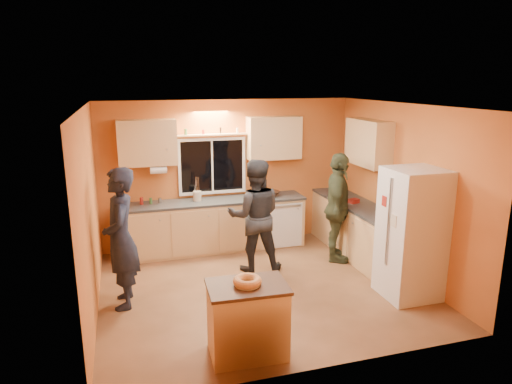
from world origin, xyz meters
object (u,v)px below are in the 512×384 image
object	(u,v)px
refrigerator	(412,234)
person_center	(255,216)
island	(248,319)
person_right	(337,208)
person_left	(121,238)

from	to	relation	value
refrigerator	person_center	distance (m)	2.31
island	person_right	bearing A→B (deg)	48.48
island	person_right	world-z (taller)	person_right
island	person_left	world-z (taller)	person_left
person_right	refrigerator	bearing A→B (deg)	-137.54
refrigerator	person_left	size ratio (longest dim) A/B	0.97
person_left	person_right	world-z (taller)	person_left
refrigerator	person_center	bearing A→B (deg)	141.01
refrigerator	island	size ratio (longest dim) A/B	2.05
island	person_left	distance (m)	2.08
person_left	person_right	size ratio (longest dim) A/B	1.03
person_right	island	bearing A→B (deg)	163.04
refrigerator	person_right	size ratio (longest dim) A/B	1.00
person_center	refrigerator	bearing A→B (deg)	152.70
person_center	person_right	xyz separation A→B (m)	(1.40, -0.00, 0.02)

